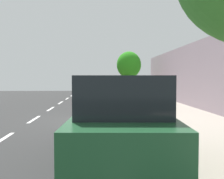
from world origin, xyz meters
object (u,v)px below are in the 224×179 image
object	(u,v)px
parked_suv_green_nearest	(121,120)
street_tree_mid_block	(129,65)
parked_pickup_white_second	(111,98)
pedestrian_on_phone	(146,88)
parked_suv_red_mid	(106,88)
cyclist_with_backpack	(122,93)
bicycle_at_curb	(118,102)

from	to	relation	value
parked_suv_green_nearest	street_tree_mid_block	size ratio (longest dim) A/B	1.09
parked_pickup_white_second	pedestrian_on_phone	bearing A→B (deg)	68.70
pedestrian_on_phone	parked_suv_red_mid	bearing A→B (deg)	155.66
parked_suv_green_nearest	pedestrian_on_phone	bearing A→B (deg)	78.37
parked_suv_green_nearest	parked_suv_red_mid	xyz separation A→B (m)	(0.06, 17.81, 0.00)
cyclist_with_backpack	street_tree_mid_block	size ratio (longest dim) A/B	0.37
parked_suv_green_nearest	pedestrian_on_phone	size ratio (longest dim) A/B	2.92
cyclist_with_backpack	pedestrian_on_phone	bearing A→B (deg)	62.75
parked_suv_red_mid	pedestrian_on_phone	world-z (taller)	parked_suv_red_mid
street_tree_mid_block	parked_suv_red_mid	bearing A→B (deg)	-127.92
bicycle_at_curb	pedestrian_on_phone	distance (m)	5.03
parked_suv_green_nearest	parked_suv_red_mid	world-z (taller)	same
parked_suv_green_nearest	parked_pickup_white_second	world-z (taller)	parked_suv_green_nearest
cyclist_with_backpack	parked_suv_red_mid	bearing A→B (deg)	98.29
parked_suv_green_nearest	cyclist_with_backpack	xyz separation A→B (m)	(0.96, 11.66, -0.05)
pedestrian_on_phone	parked_suv_green_nearest	bearing A→B (deg)	-101.63
cyclist_with_backpack	bicycle_at_curb	bearing A→B (deg)	117.05
parked_pickup_white_second	bicycle_at_curb	world-z (taller)	parked_pickup_white_second
cyclist_with_backpack	street_tree_mid_block	world-z (taller)	street_tree_mid_block
parked_suv_red_mid	pedestrian_on_phone	distance (m)	3.62
parked_suv_green_nearest	cyclist_with_backpack	size ratio (longest dim) A/B	2.97
cyclist_with_backpack	pedestrian_on_phone	world-z (taller)	pedestrian_on_phone
parked_suv_red_mid	bicycle_at_curb	world-z (taller)	parked_suv_red_mid
parked_suv_green_nearest	pedestrian_on_phone	distance (m)	16.66
bicycle_at_curb	street_tree_mid_block	xyz separation A→B (m)	(1.66, 8.72, 2.82)
parked_suv_green_nearest	street_tree_mid_block	xyz separation A→B (m)	(2.39, 20.81, 2.15)
parked_suv_green_nearest	parked_pickup_white_second	size ratio (longest dim) A/B	0.90
parked_suv_red_mid	cyclist_with_backpack	distance (m)	6.22
parked_pickup_white_second	bicycle_at_curb	size ratio (longest dim) A/B	3.43
parked_pickup_white_second	cyclist_with_backpack	distance (m)	3.82
parked_suv_red_mid	street_tree_mid_block	distance (m)	4.37
parked_pickup_white_second	pedestrian_on_phone	world-z (taller)	parked_pickup_white_second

